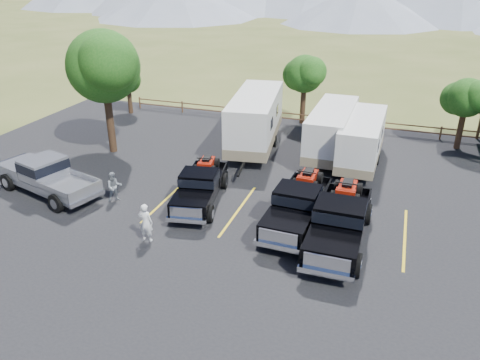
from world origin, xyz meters
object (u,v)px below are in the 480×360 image
(trailer_left, at_px, (255,120))
(pickup_silver, at_px, (47,176))
(trailer_right, at_px, (362,141))
(tree_big_nw, at_px, (103,66))
(trailer_center, at_px, (331,131))
(rig_right, at_px, (340,220))
(rig_center, at_px, (298,203))
(person_a, at_px, (146,223))
(person_b, at_px, (114,187))
(rig_left, at_px, (201,185))

(trailer_left, bearing_deg, pickup_silver, -137.20)
(trailer_right, bearing_deg, trailer_left, 174.86)
(tree_big_nw, bearing_deg, trailer_center, 15.99)
(trailer_center, distance_m, trailer_right, 2.16)
(rig_right, distance_m, trailer_center, 10.42)
(rig_center, xyz_separation_m, trailer_left, (-4.96, 9.04, 0.84))
(pickup_silver, bearing_deg, rig_right, 106.79)
(rig_right, bearing_deg, tree_big_nw, 158.40)
(trailer_left, height_order, trailer_right, trailer_left)
(trailer_left, height_order, person_a, trailer_left)
(rig_right, distance_m, trailer_left, 12.33)
(trailer_left, xyz_separation_m, person_b, (-4.53, -9.93, -1.08))
(tree_big_nw, height_order, rig_right, tree_big_nw)
(trailer_center, bearing_deg, rig_left, -120.80)
(tree_big_nw, xyz_separation_m, pickup_silver, (0.30, -6.57, -4.52))
(trailer_right, bearing_deg, tree_big_nw, -167.94)
(tree_big_nw, distance_m, trailer_center, 14.76)
(rig_center, distance_m, pickup_silver, 13.38)
(tree_big_nw, relative_size, trailer_right, 0.92)
(tree_big_nw, height_order, pickup_silver, tree_big_nw)
(rig_center, xyz_separation_m, trailer_right, (2.03, 8.28, 0.51))
(person_b, bearing_deg, person_a, -81.28)
(trailer_center, bearing_deg, tree_big_nw, -163.37)
(trailer_center, relative_size, person_b, 5.55)
(tree_big_nw, bearing_deg, rig_left, -29.48)
(tree_big_nw, relative_size, trailer_left, 0.75)
(rig_center, height_order, trailer_right, trailer_right)
(rig_center, bearing_deg, rig_right, -24.08)
(rig_left, xyz_separation_m, rig_center, (5.23, -0.50, 0.09))
(rig_left, height_order, trailer_right, trailer_right)
(rig_right, bearing_deg, rig_center, 153.72)
(tree_big_nw, height_order, trailer_center, tree_big_nw)
(rig_left, bearing_deg, person_a, -110.70)
(trailer_center, relative_size, trailer_right, 1.05)
(tree_big_nw, height_order, person_b, tree_big_nw)
(person_a, distance_m, person_b, 4.51)
(tree_big_nw, bearing_deg, pickup_silver, -87.38)
(trailer_left, bearing_deg, trailer_center, -6.95)
(person_b, bearing_deg, trailer_center, 4.92)
(trailer_center, distance_m, person_b, 13.89)
(pickup_silver, distance_m, person_b, 3.86)
(rig_right, xyz_separation_m, pickup_silver, (-15.41, -0.28, -0.06))
(rig_left, height_order, person_b, rig_left)
(rig_left, distance_m, trailer_right, 10.66)
(rig_center, height_order, person_b, rig_center)
(rig_left, height_order, rig_center, rig_center)
(rig_center, xyz_separation_m, rig_right, (2.10, -1.04, 0.06))
(rig_left, relative_size, person_a, 3.36)
(trailer_left, relative_size, trailer_center, 1.17)
(pickup_silver, bearing_deg, trailer_center, 143.85)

